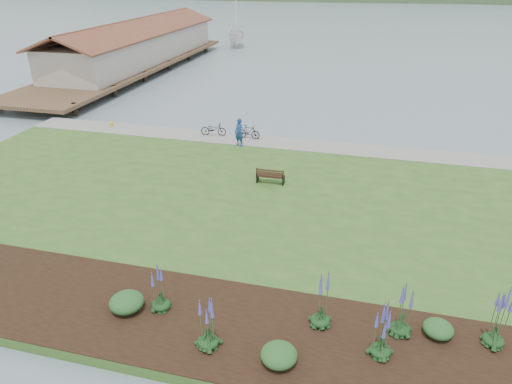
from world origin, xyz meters
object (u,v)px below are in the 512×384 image
park_bench (270,176)px  person (239,130)px  bicycle_a (214,129)px  sailboat (237,47)px

park_bench → person: bearing=121.8°
person → park_bench: bearing=-34.1°
person → bicycle_a: size_ratio=1.22×
park_bench → sailboat: size_ratio=0.06×
bicycle_a → sailboat: sailboat is taller
park_bench → sailboat: sailboat is taller
bicycle_a → person: bearing=-130.2°
person → sailboat: 41.80m
park_bench → bicycle_a: bicycle_a is taller
sailboat → park_bench: bearing=-86.4°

